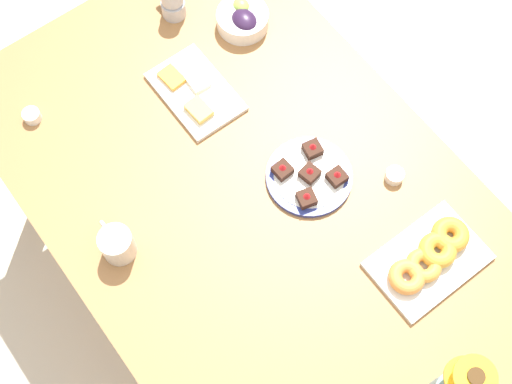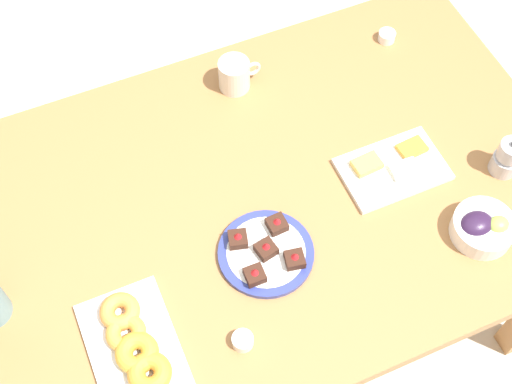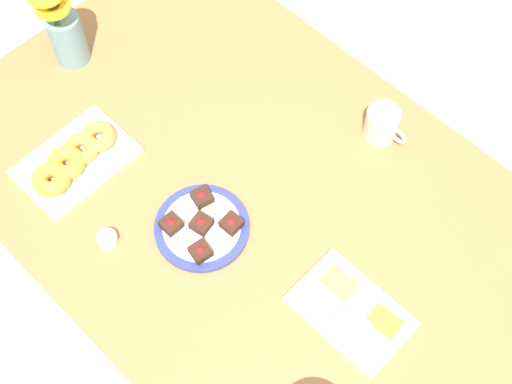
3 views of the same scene
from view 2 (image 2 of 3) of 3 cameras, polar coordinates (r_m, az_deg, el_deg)
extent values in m
plane|color=beige|center=(2.42, 0.00, -9.64)|extent=(6.00, 6.00, 0.00)
cube|color=#9E6B3D|center=(1.77, 0.00, -1.01)|extent=(1.60, 1.00, 0.04)
cube|color=#9E6B3D|center=(2.51, 11.49, 8.02)|extent=(0.07, 0.07, 0.70)
cylinder|color=beige|center=(1.93, -1.76, 9.35)|extent=(0.08, 0.08, 0.09)
cylinder|color=brown|center=(1.90, -1.79, 10.11)|extent=(0.07, 0.07, 0.00)
torus|color=beige|center=(1.94, -0.26, 9.83)|extent=(0.05, 0.01, 0.05)
cylinder|color=white|center=(1.77, 17.68, -2.77)|extent=(0.15, 0.15, 0.05)
ellipsoid|color=#2D1938|center=(1.75, 17.22, -2.48)|extent=(0.08, 0.07, 0.04)
ellipsoid|color=#9EC14C|center=(1.76, 18.82, -2.49)|extent=(0.05, 0.04, 0.04)
cube|color=white|center=(1.82, 10.88, 1.81)|extent=(0.26, 0.17, 0.01)
cube|color=#EFB74C|center=(1.80, 8.86, 2.21)|extent=(0.07, 0.05, 0.02)
cube|color=white|center=(1.81, 11.80, 1.77)|extent=(0.07, 0.05, 0.01)
cube|color=orange|center=(1.85, 12.37, 3.46)|extent=(0.07, 0.06, 0.01)
cube|color=white|center=(1.61, -9.77, -12.09)|extent=(0.19, 0.28, 0.01)
torus|color=orange|center=(1.56, -8.50, -14.14)|extent=(0.11, 0.11, 0.04)
torus|color=gold|center=(1.58, -9.50, -12.57)|extent=(0.12, 0.12, 0.04)
torus|color=gold|center=(1.60, -10.36, -11.04)|extent=(0.10, 0.10, 0.03)
torus|color=orange|center=(1.62, -10.83, -9.38)|extent=(0.13, 0.13, 0.03)
cylinder|color=white|center=(1.58, -1.07, -11.80)|extent=(0.05, 0.05, 0.03)
cylinder|color=#C68923|center=(1.58, -1.08, -11.68)|extent=(0.04, 0.04, 0.01)
cylinder|color=white|center=(2.10, 10.42, 12.15)|extent=(0.05, 0.05, 0.03)
cylinder|color=maroon|center=(2.09, 10.47, 12.34)|extent=(0.04, 0.04, 0.01)
cylinder|color=navy|center=(1.68, 0.80, -4.92)|extent=(0.23, 0.23, 0.01)
cylinder|color=white|center=(1.67, 0.80, -4.89)|extent=(0.19, 0.19, 0.01)
cube|color=#381E14|center=(1.67, -1.46, -3.80)|extent=(0.05, 0.05, 0.02)
cone|color=red|center=(1.65, -1.47, -3.49)|extent=(0.02, 0.02, 0.01)
cube|color=#381E14|center=(1.69, 1.68, -2.60)|extent=(0.05, 0.05, 0.02)
cone|color=red|center=(1.67, 1.70, -2.29)|extent=(0.02, 0.02, 0.01)
cube|color=#381E14|center=(1.63, -0.10, -6.67)|extent=(0.05, 0.05, 0.02)
cone|color=red|center=(1.61, -0.10, -6.38)|extent=(0.02, 0.02, 0.01)
cube|color=#381E14|center=(1.65, 3.11, -5.40)|extent=(0.05, 0.05, 0.02)
cone|color=red|center=(1.63, 3.14, -5.11)|extent=(0.02, 0.02, 0.01)
cube|color=#381E14|center=(1.66, 0.81, -4.60)|extent=(0.05, 0.05, 0.02)
cone|color=red|center=(1.64, 0.82, -4.30)|extent=(0.02, 0.02, 0.01)
cylinder|color=#B7B7BC|center=(1.89, 19.25, 2.18)|extent=(0.07, 0.07, 0.05)
cylinder|color=#B7B7BC|center=(1.86, 19.51, 2.67)|extent=(0.05, 0.05, 0.01)
cylinder|color=#B7B7BC|center=(1.84, 19.74, 3.13)|extent=(0.06, 0.06, 0.04)
camera|label=1|loc=(1.28, -60.59, 51.72)|focal=50.00mm
camera|label=3|loc=(0.95, 68.86, 32.85)|focal=50.00mm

